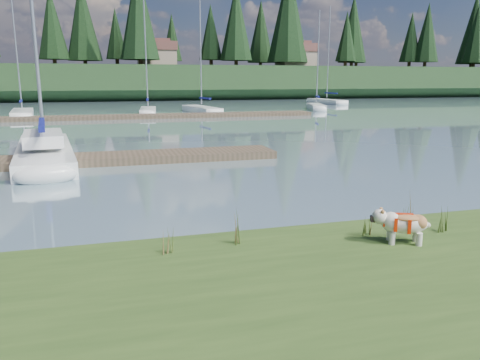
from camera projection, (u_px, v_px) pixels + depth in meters
name	position (u px, v px, depth m)	size (l,w,h in m)	color
ground	(139.00, 118.00, 38.69)	(200.00, 200.00, 0.00)	#809FAB
ridge	(120.00, 83.00, 78.58)	(200.00, 20.00, 5.00)	black
bulldog	(403.00, 222.00, 8.19)	(1.01, 0.68, 0.60)	silver
sailboat_main	(44.00, 148.00, 19.27)	(3.06, 10.10, 14.19)	white
dock_near	(71.00, 160.00, 17.84)	(16.00, 2.00, 0.30)	#4C3D2C
dock_far	(163.00, 116.00, 39.19)	(26.00, 2.20, 0.30)	#4C3D2C
sailboat_bg_1	(23.00, 112.00, 40.89)	(2.65, 8.49, 12.41)	white
sailboat_bg_2	(148.00, 110.00, 43.59)	(2.08, 7.00, 10.48)	white
sailboat_bg_3	(199.00, 109.00, 46.06)	(2.80, 8.47, 12.19)	white
sailboat_bg_4	(316.00, 106.00, 50.22)	(3.36, 6.91, 10.19)	white
sailboat_bg_5	(324.00, 101.00, 62.45)	(2.33, 8.83, 12.39)	white
weed_0	(241.00, 229.00, 8.16)	(0.17, 0.14, 0.66)	#475B23
weed_1	(365.00, 224.00, 8.67)	(0.17, 0.14, 0.47)	#475B23
weed_2	(407.00, 213.00, 8.91)	(0.17, 0.14, 0.78)	#475B23
weed_3	(168.00, 242.00, 7.73)	(0.17, 0.14, 0.45)	#475B23
weed_4	(443.00, 222.00, 8.79)	(0.17, 0.14, 0.50)	#475B23
mud_lip	(255.00, 245.00, 8.97)	(60.00, 0.50, 0.14)	#33281C
conifer_3	(52.00, 23.00, 73.01)	(4.84, 4.84, 12.25)	#382619
conifer_4	(139.00, 12.00, 70.56)	(6.16, 6.16, 15.10)	#382619
conifer_5	(211.00, 32.00, 78.01)	(3.96, 3.96, 10.35)	#382619
conifer_6	(288.00, 14.00, 78.94)	(7.04, 7.04, 17.00)	#382619
conifer_7	(353.00, 29.00, 85.89)	(5.28, 5.28, 13.20)	#382619
conifer_8	(427.00, 33.00, 85.75)	(4.62, 4.62, 11.77)	#382619
conifer_9	(474.00, 29.00, 91.76)	(5.94, 5.94, 14.62)	#382619
house_1	(157.00, 54.00, 77.29)	(6.30, 5.30, 4.65)	gray
house_2	(296.00, 55.00, 81.83)	(6.30, 5.30, 4.65)	gray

